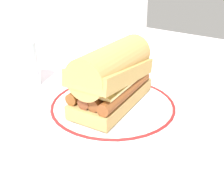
% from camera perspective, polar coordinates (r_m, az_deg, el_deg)
% --- Properties ---
extents(ground_plane, '(1.50, 1.50, 0.00)m').
position_cam_1_polar(ground_plane, '(0.51, -0.37, -4.27)').
color(ground_plane, white).
extents(plate, '(0.27, 0.27, 0.01)m').
position_cam_1_polar(plate, '(0.50, 0.00, -3.87)').
color(plate, white).
rests_on(plate, ground_plane).
extents(sausage_sandwich, '(0.21, 0.13, 0.12)m').
position_cam_1_polar(sausage_sandwich, '(0.47, 0.00, 3.27)').
color(sausage_sandwich, tan).
rests_on(sausage_sandwich, plate).
extents(drinking_glass, '(0.06, 0.06, 0.11)m').
position_cam_1_polar(drinking_glass, '(0.63, -19.46, 4.95)').
color(drinking_glass, silver).
rests_on(drinking_glass, ground_plane).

